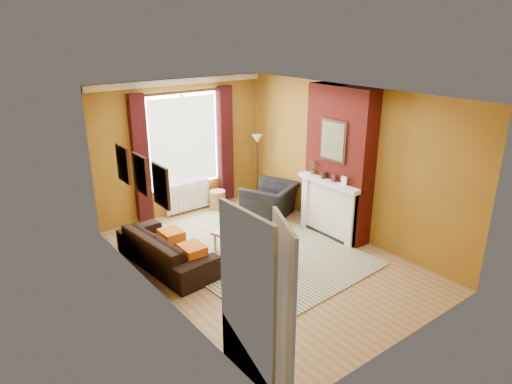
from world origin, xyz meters
TOP-DOWN VIEW (x-y plane):
  - ground at (0.00, 0.00)m, footprint 5.50×5.50m
  - room_walls at (0.64, 0.28)m, footprint 3.82×5.54m
  - striped_rug at (0.05, 0.39)m, footprint 3.00×3.99m
  - sofa at (-1.42, 0.83)m, footprint 0.97×2.09m
  - armchair at (1.26, 1.41)m, footprint 1.35×1.28m
  - coffee_table at (-0.14, 0.32)m, footprint 0.93×1.29m
  - wicker_stool at (0.59, 2.39)m, footprint 0.43×0.43m
  - floor_lamp at (1.55, 2.24)m, footprint 0.27×0.27m
  - book_a at (-0.08, -0.01)m, footprint 0.29×0.31m
  - book_b at (-0.24, 0.59)m, footprint 0.29×0.35m
  - mug at (-0.03, 0.33)m, footprint 0.14×0.14m
  - tv_remote at (-0.31, 0.29)m, footprint 0.06×0.16m

SIDE VIEW (x-z plane):
  - ground at x=0.00m, z-range 0.00..0.00m
  - striped_rug at x=0.05m, z-range 0.00..0.02m
  - wicker_stool at x=0.59m, z-range 0.00..0.42m
  - sofa at x=-1.42m, z-range 0.00..0.59m
  - armchair at x=1.26m, z-range 0.00..0.69m
  - coffee_table at x=-0.14m, z-range 0.15..0.54m
  - tv_remote at x=-0.31m, z-range 0.39..0.41m
  - book_a at x=-0.08m, z-range 0.39..0.41m
  - book_b at x=-0.24m, z-range 0.39..0.41m
  - mug at x=-0.03m, z-range 0.39..0.48m
  - floor_lamp at x=1.55m, z-range 0.45..1.99m
  - room_walls at x=0.64m, z-range -0.03..2.80m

